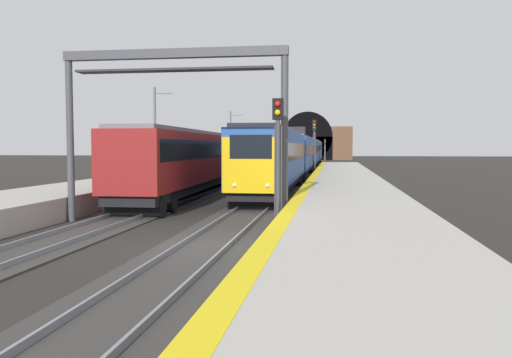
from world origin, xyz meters
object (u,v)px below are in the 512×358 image
(catenary_mast_near, at_px, (155,133))
(railway_signal_mid, at_px, (314,143))
(overhead_signal_gantry, at_px, (174,91))
(catenary_mast_far, at_px, (231,138))
(train_adjacent_platform, at_px, (223,156))
(railway_signal_far, at_px, (325,148))
(train_main_approaching, at_px, (303,153))
(railway_signal_near, at_px, (278,153))

(catenary_mast_near, bearing_deg, railway_signal_mid, -63.06)
(overhead_signal_gantry, height_order, catenary_mast_far, catenary_mast_far)
(train_adjacent_platform, height_order, railway_signal_far, train_adjacent_platform)
(railway_signal_mid, xyz_separation_m, railway_signal_far, (58.66, 0.00, -0.56))
(train_main_approaching, bearing_deg, railway_signal_far, 177.73)
(railway_signal_near, xyz_separation_m, catenary_mast_far, (60.86, 13.85, 1.56))
(railway_signal_near, height_order, catenary_mast_far, catenary_mast_far)
(train_main_approaching, xyz_separation_m, railway_signal_far, (48.35, -1.76, 0.52))
(train_adjacent_platform, xyz_separation_m, railway_signal_far, (70.42, -6.65, 0.56))
(train_adjacent_platform, bearing_deg, overhead_signal_gantry, -174.89)
(catenary_mast_near, bearing_deg, train_main_approaching, -34.89)
(catenary_mast_far, bearing_deg, overhead_signal_gantry, -170.81)
(railway_signal_mid, bearing_deg, catenary_mast_near, -63.06)
(railway_signal_near, bearing_deg, catenary_mast_far, -167.18)
(railway_signal_far, height_order, overhead_signal_gantry, overhead_signal_gantry)
(train_adjacent_platform, height_order, railway_signal_mid, railway_signal_mid)
(train_main_approaching, distance_m, railway_signal_near, 43.87)
(railway_signal_near, distance_m, railway_signal_mid, 33.53)
(railway_signal_far, height_order, catenary_mast_far, catenary_mast_far)
(railway_signal_near, relative_size, catenary_mast_near, 0.57)
(train_main_approaching, distance_m, railway_signal_far, 48.39)
(train_main_approaching, distance_m, catenary_mast_near, 21.24)
(train_adjacent_platform, distance_m, catenary_mast_near, 8.83)
(train_adjacent_platform, relative_size, railway_signal_near, 8.68)
(train_adjacent_platform, relative_size, railway_signal_far, 8.77)
(catenary_mast_far, bearing_deg, train_main_approaching, -144.61)
(train_adjacent_platform, bearing_deg, train_main_approaching, -14.20)
(railway_signal_mid, height_order, railway_signal_far, railway_signal_mid)
(railway_signal_far, bearing_deg, overhead_signal_gantry, -2.65)
(railway_signal_mid, relative_size, railway_signal_far, 1.22)
(railway_signal_near, height_order, overhead_signal_gantry, overhead_signal_gantry)
(railway_signal_far, relative_size, overhead_signal_gantry, 0.52)
(train_main_approaching, xyz_separation_m, catenary_mast_near, (-17.35, 12.10, 1.93))
(railway_signal_mid, bearing_deg, railway_signal_far, -180.00)
(railway_signal_mid, xyz_separation_m, catenary_mast_far, (27.34, 13.85, 0.94))
(railway_signal_near, bearing_deg, overhead_signal_gantry, -106.42)
(catenary_mast_near, bearing_deg, railway_signal_near, -152.37)
(railway_signal_near, bearing_deg, catenary_mast_near, -152.37)
(railway_signal_mid, bearing_deg, train_main_approaching, -170.32)
(railway_signal_far, xyz_separation_m, overhead_signal_gantry, (-90.95, 4.21, 2.32))
(train_adjacent_platform, xyz_separation_m, overhead_signal_gantry, (-20.53, -2.45, 2.88))
(catenary_mast_near, bearing_deg, overhead_signal_gantry, -159.07)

